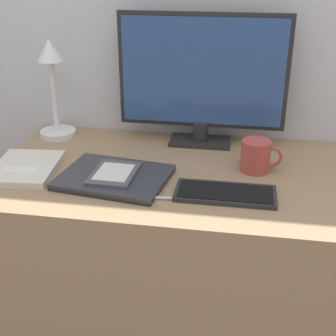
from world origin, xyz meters
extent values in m
cube|color=#997A56|center=(0.00, 0.24, 0.37)|extent=(1.16, 0.62, 0.75)
cube|color=#262626|center=(0.01, 0.47, 0.75)|extent=(0.20, 0.11, 0.01)
cylinder|color=#262626|center=(0.01, 0.47, 0.79)|extent=(0.05, 0.05, 0.06)
cube|color=#262626|center=(0.01, 0.48, 0.99)|extent=(0.55, 0.01, 0.37)
cube|color=#2D4C84|center=(0.01, 0.47, 0.99)|extent=(0.52, 0.01, 0.34)
cube|color=#282828|center=(0.12, 0.11, 0.75)|extent=(0.27, 0.12, 0.01)
cube|color=black|center=(0.12, 0.11, 0.76)|extent=(0.25, 0.10, 0.00)
cube|color=#232328|center=(-0.20, 0.15, 0.75)|extent=(0.33, 0.27, 0.01)
cube|color=#333338|center=(-0.20, 0.15, 0.76)|extent=(0.33, 0.27, 0.01)
cube|color=#4C4C51|center=(-0.20, 0.14, 0.77)|extent=(0.13, 0.17, 0.01)
cube|color=silver|center=(-0.20, 0.14, 0.77)|extent=(0.10, 0.12, 0.00)
cylinder|color=white|center=(-0.49, 0.46, 0.76)|extent=(0.13, 0.13, 0.02)
cylinder|color=white|center=(-0.49, 0.46, 0.89)|extent=(0.02, 0.02, 0.24)
cone|color=white|center=(-0.49, 0.46, 1.05)|extent=(0.08, 0.08, 0.07)
cube|color=silver|center=(-0.48, 0.16, 0.76)|extent=(0.20, 0.25, 0.02)
cube|color=silver|center=(-0.48, 0.13, 0.77)|extent=(0.10, 0.05, 0.00)
cylinder|color=#B7473D|center=(0.20, 0.28, 0.79)|extent=(0.09, 0.09, 0.09)
torus|color=#B7473D|center=(0.24, 0.28, 0.79)|extent=(0.06, 0.01, 0.06)
cylinder|color=silver|center=(-0.06, 0.06, 0.75)|extent=(0.15, 0.03, 0.01)
camera|label=1|loc=(0.15, -1.01, 1.35)|focal=50.00mm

